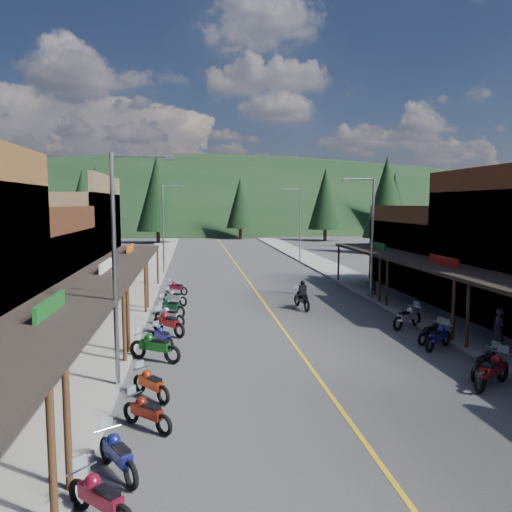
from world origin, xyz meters
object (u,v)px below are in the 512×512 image
object	(u,v)px
pine_1	(83,199)
pine_3	(240,203)
streetlight_0	(119,260)
bike_east_4	(492,369)
pine_8	(46,207)
bike_west_11	(175,297)
bike_east_5	(487,362)
pine_11	(387,197)
bike_west_2	(100,496)
shop_east_3	(443,256)
bike_west_9	(169,315)
bike_west_12	(176,287)
shop_west_3	(52,246)
bike_west_7	(162,336)
bike_west_4	(147,411)
pine_9	(394,203)
pedestrian_east_a	(498,330)
bike_west_6	(155,345)
rider_on_bike	(302,297)
bike_east_7	(432,331)
pine_2	(157,193)
bike_west_5	(151,382)
pine_5	(388,195)
streetlight_1	(165,225)
pine_10	(96,200)
streetlight_3	(299,221)
pedestrian_east_b	(371,283)
bike_west_10	(171,306)
bike_west_3	(118,453)
pine_7	(46,199)
bike_west_8	(168,322)
bike_east_6	(438,336)
streetlight_2	(370,233)
bike_east_8	(407,316)

from	to	relation	value
pine_1	pine_3	bearing A→B (deg)	-8.13
streetlight_0	bike_east_4	bearing A→B (deg)	-7.02
pine_8	bike_west_11	xyz separation A→B (m)	(16.35, -31.98, -5.43)
pine_1	bike_east_5	bearing A→B (deg)	-68.60
pine_11	bike_west_2	size ratio (longest dim) A/B	6.12
shop_east_3	bike_west_9	distance (m)	21.36
pine_3	bike_west_12	world-z (taller)	pine_3
shop_west_3	bike_west_7	world-z (taller)	shop_west_3
bike_west_2	bike_west_4	world-z (taller)	bike_west_2
pine_9	pedestrian_east_a	xyz separation A→B (m)	(-15.85, -49.15, -5.30)
bike_west_6	rider_on_bike	xyz separation A→B (m)	(8.05, 9.10, 0.05)
bike_west_12	bike_east_7	xyz separation A→B (m)	(11.92, -13.78, 0.01)
shop_east_3	pine_2	size ratio (longest dim) A/B	0.78
pine_11	bike_west_5	bearing A→B (deg)	-119.85
pine_5	pine_8	world-z (taller)	pine_5
streetlight_0	bike_east_7	bearing A→B (deg)	16.43
bike_west_4	shop_east_3	bearing A→B (deg)	0.09
streetlight_1	pine_10	world-z (taller)	pine_10
bike_west_5	bike_west_11	xyz separation A→B (m)	(0.25, 15.14, 0.00)
bike_east_7	streetlight_3	bearing A→B (deg)	148.92
pine_2	pine_5	xyz separation A→B (m)	(44.00, 14.00, 0.00)
shop_west_3	bike_west_12	xyz separation A→B (m)	(8.13, 0.37, -2.98)
pedestrian_east_b	bike_east_4	bearing A→B (deg)	57.88
bike_west_10	bike_east_4	size ratio (longest dim) A/B	0.92
streetlight_1	bike_west_6	size ratio (longest dim) A/B	3.41
shop_west_3	pine_9	xyz separation A→B (m)	(37.78, 33.70, 2.86)
pine_9	pine_10	bearing A→B (deg)	173.21
bike_west_3	pine_7	bearing A→B (deg)	75.39
pine_9	bike_west_2	world-z (taller)	pine_9
pine_3	bike_west_5	xyz separation A→B (m)	(-9.89, -73.12, -5.93)
bike_west_7	bike_west_8	distance (m)	2.10
pine_10	bike_west_3	xyz separation A→B (m)	(11.73, -61.73, -6.21)
pine_9	bike_east_4	bearing A→B (deg)	-109.17
pine_3	bike_west_8	distance (m)	66.14
pine_11	bike_east_6	xyz separation A→B (m)	(-13.88, -40.98, -6.59)
pine_2	bike_east_6	size ratio (longest dim) A/B	6.72
pine_7	rider_on_bike	distance (m)	78.17
pine_2	bike_west_11	xyz separation A→B (m)	(4.35, -49.98, -7.44)
pine_9	bike_east_5	distance (m)	55.03
bike_west_6	bike_west_9	distance (m)	5.98
pine_1	pine_3	distance (m)	28.29
streetlight_2	pedestrian_east_a	distance (m)	12.67
bike_west_3	shop_west_3	bearing A→B (deg)	77.11
rider_on_bike	bike_east_8	bearing A→B (deg)	-58.50
pine_10	bike_east_5	xyz separation A→B (m)	(24.06, -56.70, -6.17)
streetlight_2	pine_10	world-z (taller)	pine_10
shop_west_3	pedestrian_east_a	world-z (taller)	shop_west_3
streetlight_3	bike_west_6	xyz separation A→B (m)	(-13.00, -33.19, -3.79)
bike_west_11	bike_east_4	distance (m)	19.30
shop_west_3	bike_west_8	xyz separation A→B (m)	(8.08, -10.46, -2.86)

